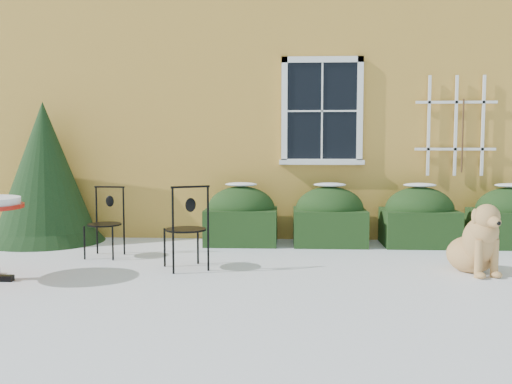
# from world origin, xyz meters

# --- Properties ---
(ground) EXTENTS (80.00, 80.00, 0.00)m
(ground) POSITION_xyz_m (0.00, 0.00, 0.00)
(ground) COLOR white
(ground) RESTS_ON ground
(house) EXTENTS (12.40, 8.40, 6.40)m
(house) POSITION_xyz_m (0.00, 7.00, 3.22)
(house) COLOR gold
(house) RESTS_ON ground
(hedge_row) EXTENTS (4.95, 0.80, 0.91)m
(hedge_row) POSITION_xyz_m (1.65, 2.55, 0.40)
(hedge_row) COLOR black
(hedge_row) RESTS_ON ground
(evergreen_shrub) EXTENTS (1.74, 1.74, 2.11)m
(evergreen_shrub) POSITION_xyz_m (-3.27, 2.58, 0.85)
(evergreen_shrub) COLOR black
(evergreen_shrub) RESTS_ON ground
(patio_chair_near) EXTENTS (0.59, 0.59, 1.00)m
(patio_chair_near) POSITION_xyz_m (-0.80, 0.77, 0.50)
(patio_chair_near) COLOR black
(patio_chair_near) RESTS_ON ground
(patio_chair_far) EXTENTS (0.45, 0.44, 0.92)m
(patio_chair_far) POSITION_xyz_m (-2.00, 1.49, 0.46)
(patio_chair_far) COLOR black
(patio_chair_far) RESTS_ON ground
(dog) EXTENTS (0.64, 0.94, 0.84)m
(dog) POSITION_xyz_m (2.53, 0.73, 0.34)
(dog) COLOR tan
(dog) RESTS_ON ground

